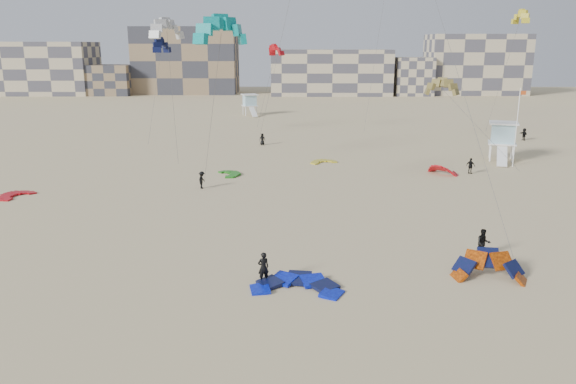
{
  "coord_description": "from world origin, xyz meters",
  "views": [
    {
      "loc": [
        -0.51,
        -26.56,
        13.0
      ],
      "look_at": [
        -0.74,
        6.0,
        4.5
      ],
      "focal_mm": 35.0,
      "sensor_mm": 36.0,
      "label": 1
    }
  ],
  "objects_px": {
    "kitesurfer_main": "(263,267)",
    "lifeguard_tower_near": "(502,141)",
    "kite_ground_blue": "(297,289)",
    "kite_ground_orange": "(488,278)"
  },
  "relations": [
    {
      "from": "kite_ground_blue",
      "to": "kitesurfer_main",
      "type": "relative_size",
      "value": 2.63
    },
    {
      "from": "lifeguard_tower_near",
      "to": "kite_ground_blue",
      "type": "bearing_deg",
      "value": -106.04
    },
    {
      "from": "kite_ground_orange",
      "to": "lifeguard_tower_near",
      "type": "distance_m",
      "value": 37.12
    },
    {
      "from": "kite_ground_orange",
      "to": "kitesurfer_main",
      "type": "bearing_deg",
      "value": -168.44
    },
    {
      "from": "kitesurfer_main",
      "to": "lifeguard_tower_near",
      "type": "relative_size",
      "value": 0.27
    },
    {
      "from": "kitesurfer_main",
      "to": "lifeguard_tower_near",
      "type": "height_order",
      "value": "lifeguard_tower_near"
    },
    {
      "from": "kitesurfer_main",
      "to": "lifeguard_tower_near",
      "type": "xyz_separation_m",
      "value": [
        26.09,
        35.28,
        1.31
      ]
    },
    {
      "from": "kite_ground_orange",
      "to": "lifeguard_tower_near",
      "type": "xyz_separation_m",
      "value": [
        13.13,
        34.65,
        2.21
      ]
    },
    {
      "from": "kite_ground_blue",
      "to": "kite_ground_orange",
      "type": "relative_size",
      "value": 1.16
    },
    {
      "from": "kite_ground_orange",
      "to": "lifeguard_tower_near",
      "type": "height_order",
      "value": "lifeguard_tower_near"
    }
  ]
}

